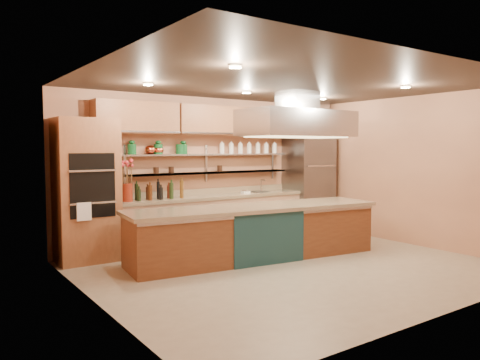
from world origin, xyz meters
TOP-DOWN VIEW (x-y plane):
  - floor at (0.00, 0.00)m, footprint 6.00×5.00m
  - ceiling at (0.00, 0.00)m, footprint 6.00×5.00m
  - wall_back at (0.00, 2.50)m, footprint 6.00×0.04m
  - wall_front at (0.00, -2.50)m, footprint 6.00×0.04m
  - wall_left at (-3.00, 0.00)m, footprint 0.04×5.00m
  - wall_right at (3.00, 0.00)m, footprint 0.04×5.00m
  - oven_stack at (-2.45, 2.18)m, footprint 0.95×0.64m
  - refrigerator at (2.35, 2.14)m, footprint 0.95×0.72m
  - back_counter at (-0.05, 2.20)m, footprint 3.84×0.64m
  - wall_shelf_lower at (-0.05, 2.37)m, footprint 3.60×0.26m
  - wall_shelf_upper at (-0.05, 2.37)m, footprint 3.60×0.26m
  - upper_cabinets at (0.00, 2.32)m, footprint 4.60×0.36m
  - range_hood at (0.77, 0.77)m, footprint 2.00×1.00m
  - ceiling_downlights at (0.00, 0.20)m, footprint 4.00×2.80m
  - island at (-0.13, 0.77)m, footprint 4.28×1.43m
  - flower_vase at (-1.78, 2.15)m, footprint 0.18×0.18m
  - oil_bottle_cluster at (-1.19, 2.15)m, footprint 0.97×0.49m
  - kitchen_scale at (0.66, 2.15)m, footprint 0.17×0.13m
  - bar_faucet at (1.13, 2.25)m, footprint 0.04×0.04m
  - copper_kettle at (-1.26, 2.37)m, footprint 0.24×0.24m
  - green_canister at (-0.67, 2.37)m, footprint 0.18×0.18m

SIDE VIEW (x-z plane):
  - floor at x=0.00m, z-range -0.02..0.00m
  - island at x=-0.13m, z-range 0.00..0.88m
  - back_counter at x=-0.05m, z-range 0.00..0.93m
  - kitchen_scale at x=0.66m, z-range 0.93..1.02m
  - bar_faucet at x=1.13m, z-range 0.93..1.17m
  - refrigerator at x=2.35m, z-range 0.00..2.10m
  - oil_bottle_cluster at x=-1.19m, z-range 0.93..1.23m
  - flower_vase at x=-1.78m, z-range 0.93..1.23m
  - oven_stack at x=-2.45m, z-range 0.00..2.30m
  - wall_shelf_lower at x=-0.05m, z-range 1.34..1.36m
  - wall_back at x=0.00m, z-range 0.00..2.80m
  - wall_front at x=0.00m, z-range 0.00..2.80m
  - wall_left at x=-3.00m, z-range 0.00..2.80m
  - wall_right at x=3.00m, z-range 0.00..2.80m
  - wall_shelf_upper at x=-0.05m, z-range 1.69..1.71m
  - copper_kettle at x=-1.26m, z-range 1.71..1.88m
  - green_canister at x=-0.67m, z-range 1.71..1.89m
  - range_hood at x=0.77m, z-range 2.02..2.48m
  - upper_cabinets at x=0.00m, z-range 2.08..2.62m
  - ceiling_downlights at x=0.00m, z-range 2.76..2.78m
  - ceiling at x=0.00m, z-range 2.79..2.81m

